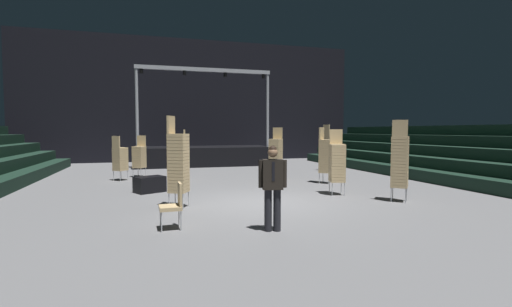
{
  "coord_description": "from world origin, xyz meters",
  "views": [
    {
      "loc": [
        -2.99,
        -9.74,
        2.01
      ],
      "look_at": [
        -0.26,
        -0.38,
        1.4
      ],
      "focal_mm": 25.78,
      "sensor_mm": 36.0,
      "label": 1
    }
  ],
  "objects_px": {
    "man_with_tie": "(273,183)",
    "loose_chair_near_man": "(174,203)",
    "chair_stack_front_left": "(400,161)",
    "chair_stack_mid_left": "(337,162)",
    "chair_stack_mid_centre": "(329,148)",
    "equipment_road_case": "(150,184)",
    "chair_stack_aisle_left": "(120,158)",
    "stage_riser": "(203,154)",
    "chair_stack_rear_centre": "(276,154)",
    "chair_stack_front_right": "(139,156)",
    "chair_stack_mid_right": "(178,162)",
    "chair_stack_rear_left": "(326,155)",
    "chair_stack_rear_right": "(180,155)"
  },
  "relations": [
    {
      "from": "chair_stack_front_left",
      "to": "chair_stack_mid_centre",
      "type": "relative_size",
      "value": 1.0
    },
    {
      "from": "chair_stack_rear_centre",
      "to": "loose_chair_near_man",
      "type": "height_order",
      "value": "chair_stack_rear_centre"
    },
    {
      "from": "man_with_tie",
      "to": "chair_stack_front_right",
      "type": "height_order",
      "value": "chair_stack_front_right"
    },
    {
      "from": "chair_stack_aisle_left",
      "to": "chair_stack_front_right",
      "type": "bearing_deg",
      "value": 97.94
    },
    {
      "from": "chair_stack_aisle_left",
      "to": "equipment_road_case",
      "type": "distance_m",
      "value": 3.54
    },
    {
      "from": "chair_stack_rear_left",
      "to": "chair_stack_rear_right",
      "type": "relative_size",
      "value": 1.04
    },
    {
      "from": "chair_stack_mid_right",
      "to": "chair_stack_rear_centre",
      "type": "xyz_separation_m",
      "value": [
        4.22,
        4.39,
        -0.13
      ]
    },
    {
      "from": "chair_stack_front_left",
      "to": "chair_stack_rear_centre",
      "type": "bearing_deg",
      "value": 152.05
    },
    {
      "from": "chair_stack_mid_centre",
      "to": "equipment_road_case",
      "type": "distance_m",
      "value": 9.62
    },
    {
      "from": "chair_stack_mid_centre",
      "to": "chair_stack_rear_right",
      "type": "distance_m",
      "value": 7.58
    },
    {
      "from": "chair_stack_mid_left",
      "to": "chair_stack_aisle_left",
      "type": "bearing_deg",
      "value": -23.87
    },
    {
      "from": "stage_riser",
      "to": "chair_stack_rear_right",
      "type": "height_order",
      "value": "stage_riser"
    },
    {
      "from": "man_with_tie",
      "to": "equipment_road_case",
      "type": "xyz_separation_m",
      "value": [
        -2.35,
        5.5,
        -0.71
      ]
    },
    {
      "from": "chair_stack_mid_left",
      "to": "chair_stack_mid_right",
      "type": "height_order",
      "value": "chair_stack_mid_right"
    },
    {
      "from": "chair_stack_mid_left",
      "to": "chair_stack_rear_centre",
      "type": "bearing_deg",
      "value": -65.04
    },
    {
      "from": "chair_stack_rear_centre",
      "to": "equipment_road_case",
      "type": "height_order",
      "value": "chair_stack_rear_centre"
    },
    {
      "from": "stage_riser",
      "to": "loose_chair_near_man",
      "type": "height_order",
      "value": "stage_riser"
    },
    {
      "from": "chair_stack_front_left",
      "to": "chair_stack_mid_right",
      "type": "relative_size",
      "value": 0.96
    },
    {
      "from": "chair_stack_rear_left",
      "to": "stage_riser",
      "type": "bearing_deg",
      "value": -109.87
    },
    {
      "from": "man_with_tie",
      "to": "loose_chair_near_man",
      "type": "relative_size",
      "value": 1.81
    },
    {
      "from": "chair_stack_front_left",
      "to": "chair_stack_mid_right",
      "type": "bearing_deg",
      "value": -145.69
    },
    {
      "from": "chair_stack_mid_left",
      "to": "chair_stack_mid_centre",
      "type": "relative_size",
      "value": 0.89
    },
    {
      "from": "chair_stack_mid_left",
      "to": "chair_stack_mid_centre",
      "type": "bearing_deg",
      "value": -100.76
    },
    {
      "from": "chair_stack_front_right",
      "to": "chair_stack_rear_right",
      "type": "distance_m",
      "value": 2.26
    },
    {
      "from": "chair_stack_aisle_left",
      "to": "chair_stack_front_left",
      "type": "bearing_deg",
      "value": 3.41
    },
    {
      "from": "chair_stack_mid_left",
      "to": "chair_stack_rear_centre",
      "type": "distance_m",
      "value": 3.87
    },
    {
      "from": "man_with_tie",
      "to": "chair_stack_front_right",
      "type": "bearing_deg",
      "value": -61.38
    },
    {
      "from": "chair_stack_front_right",
      "to": "chair_stack_rear_centre",
      "type": "distance_m",
      "value": 5.93
    },
    {
      "from": "chair_stack_front_left",
      "to": "chair_stack_mid_left",
      "type": "distance_m",
      "value": 1.89
    },
    {
      "from": "chair_stack_mid_right",
      "to": "chair_stack_rear_left",
      "type": "height_order",
      "value": "chair_stack_mid_right"
    },
    {
      "from": "chair_stack_front_left",
      "to": "loose_chair_near_man",
      "type": "height_order",
      "value": "chair_stack_front_left"
    },
    {
      "from": "chair_stack_rear_right",
      "to": "loose_chair_near_man",
      "type": "xyz_separation_m",
      "value": [
        -0.72,
        -7.44,
        -0.49
      ]
    },
    {
      "from": "stage_riser",
      "to": "chair_stack_mid_left",
      "type": "bearing_deg",
      "value": -76.39
    },
    {
      "from": "man_with_tie",
      "to": "chair_stack_front_right",
      "type": "distance_m",
      "value": 10.15
    },
    {
      "from": "chair_stack_front_right",
      "to": "chair_stack_mid_centre",
      "type": "distance_m",
      "value": 9.03
    },
    {
      "from": "chair_stack_front_right",
      "to": "chair_stack_aisle_left",
      "type": "distance_m",
      "value": 1.21
    },
    {
      "from": "chair_stack_front_left",
      "to": "loose_chair_near_man",
      "type": "bearing_deg",
      "value": -126.55
    },
    {
      "from": "chair_stack_mid_left",
      "to": "chair_stack_rear_right",
      "type": "distance_m",
      "value": 6.51
    },
    {
      "from": "chair_stack_mid_left",
      "to": "chair_stack_front_right",
      "type": "bearing_deg",
      "value": -31.78
    },
    {
      "from": "man_with_tie",
      "to": "chair_stack_aisle_left",
      "type": "relative_size",
      "value": 0.95
    },
    {
      "from": "chair_stack_front_right",
      "to": "loose_chair_near_man",
      "type": "relative_size",
      "value": 1.9
    },
    {
      "from": "chair_stack_mid_centre",
      "to": "chair_stack_rear_right",
      "type": "bearing_deg",
      "value": -96.78
    },
    {
      "from": "chair_stack_mid_centre",
      "to": "chair_stack_rear_centre",
      "type": "height_order",
      "value": "chair_stack_mid_centre"
    },
    {
      "from": "stage_riser",
      "to": "chair_stack_front_left",
      "type": "bearing_deg",
      "value": -72.98
    },
    {
      "from": "stage_riser",
      "to": "chair_stack_rear_centre",
      "type": "distance_m",
      "value": 7.41
    },
    {
      "from": "chair_stack_rear_left",
      "to": "man_with_tie",
      "type": "bearing_deg",
      "value": 12.6
    },
    {
      "from": "chair_stack_front_right",
      "to": "loose_chair_near_man",
      "type": "bearing_deg",
      "value": 127.11
    },
    {
      "from": "stage_riser",
      "to": "chair_stack_mid_centre",
      "type": "height_order",
      "value": "stage_riser"
    },
    {
      "from": "chair_stack_mid_right",
      "to": "stage_riser",
      "type": "bearing_deg",
      "value": -163.16
    },
    {
      "from": "chair_stack_rear_centre",
      "to": "equipment_road_case",
      "type": "bearing_deg",
      "value": 62.11
    }
  ]
}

